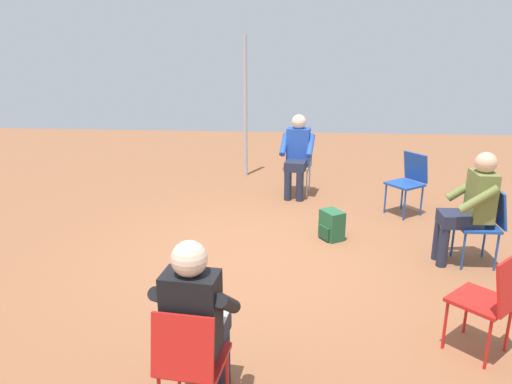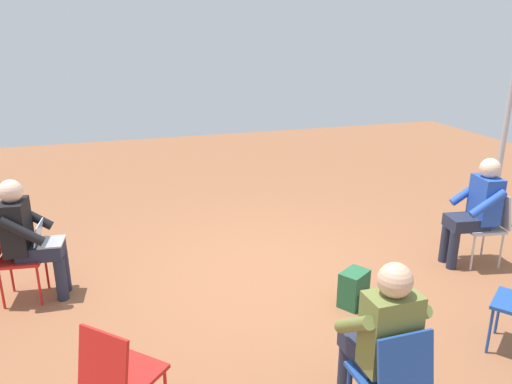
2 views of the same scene
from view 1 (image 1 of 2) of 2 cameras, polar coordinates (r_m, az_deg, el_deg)
The scene contains 11 objects.
ground_plane at distance 5.62m, azimuth 0.62°, elevation -7.53°, with size 15.00×15.00×0.00m, color brown.
chair_north at distance 5.83m, azimuth 24.67°, elevation -3.01°, with size 0.41×0.44×0.85m.
chair_east at distance 3.24m, azimuth -7.59°, elevation -18.33°, with size 0.48×0.44×0.85m.
chair_northeast at distance 4.22m, azimuth 25.28°, elevation -10.83°, with size 0.58×0.58×0.85m.
chair_west at distance 7.78m, azimuth 4.88°, elevation 3.49°, with size 0.49×0.46×0.85m.
chair_northwest at distance 7.12m, azimuth 17.07°, elevation 1.42°, with size 0.57×0.58×0.85m.
person_with_laptop at distance 3.26m, azimuth -6.78°, elevation -13.83°, with size 0.55×0.53×1.24m.
person_in_olive at distance 5.71m, azimuth 23.37°, elevation -1.14°, with size 0.50×0.53×1.24m.
person_in_blue at distance 7.58m, azimuth 4.73°, elevation 4.64°, with size 0.56×0.54×1.24m.
backpack_near_laptop_user at distance 6.12m, azimuth 8.65°, elevation -3.94°, with size 0.34×0.32×0.36m.
tent_pole_near at distance 8.60m, azimuth -1.23°, elevation 9.58°, with size 0.07×0.07×2.37m, color #B2B2B7.
Camera 1 is at (5.07, 0.32, 2.39)m, focal length 35.00 mm.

